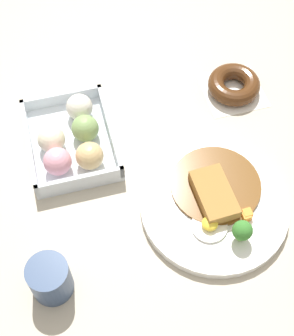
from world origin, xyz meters
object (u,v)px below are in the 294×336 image
donut_box (72,140)px  chocolate_ring_donut (234,85)px  curry_plate (215,204)px  coffee_mug (50,279)px

donut_box → chocolate_ring_donut: 0.36m
curry_plate → donut_box: (0.20, 0.23, 0.01)m
curry_plate → donut_box: bearing=48.8°
chocolate_ring_donut → coffee_mug: bearing=127.2°
donut_box → chocolate_ring_donut: size_ratio=1.68×
donut_box → coffee_mug: bearing=163.0°
curry_plate → chocolate_ring_donut: curry_plate is taller
coffee_mug → donut_box: bearing=-17.0°
chocolate_ring_donut → coffee_mug: size_ratio=1.64×
curry_plate → donut_box: 0.30m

